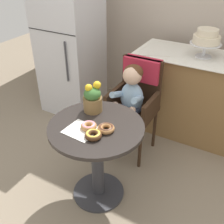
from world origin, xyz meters
TOP-DOWN VIEW (x-y plane):
  - ground_plane at (0.00, 0.00)m, footprint 8.00×8.00m
  - cafe_table at (0.00, 0.00)m, footprint 0.72×0.72m
  - wicker_chair at (-0.01, 0.75)m, footprint 0.42×0.45m
  - seated_child at (-0.01, 0.59)m, footprint 0.27×0.32m
  - paper_napkin at (-0.06, -0.11)m, footprint 0.23×0.22m
  - donut_front at (0.06, -0.13)m, footprint 0.12×0.12m
  - donut_mid at (-0.03, -0.06)m, footprint 0.12×0.12m
  - donut_side at (0.10, -0.02)m, footprint 0.12×0.12m
  - flower_vase at (-0.13, 0.17)m, footprint 0.15×0.15m
  - display_counter at (0.55, 1.30)m, footprint 1.56×0.62m
  - tiered_cake_stand at (0.43, 1.30)m, footprint 0.30×0.30m
  - refrigerator at (-1.05, 1.10)m, footprint 0.64×0.63m

SIDE VIEW (x-z plane):
  - ground_plane at x=0.00m, z-range 0.00..0.00m
  - display_counter at x=0.55m, z-range 0.00..0.90m
  - cafe_table at x=0.00m, z-range 0.15..0.87m
  - wicker_chair at x=-0.01m, z-range 0.16..1.12m
  - seated_child at x=-0.01m, z-range 0.31..1.04m
  - paper_napkin at x=-0.06m, z-range 0.72..0.72m
  - donut_side at x=0.10m, z-range 0.72..0.76m
  - donut_front at x=0.06m, z-range 0.72..0.76m
  - donut_mid at x=-0.03m, z-range 0.72..0.77m
  - flower_vase at x=-0.13m, z-range 0.71..0.95m
  - refrigerator at x=-1.05m, z-range 0.00..1.70m
  - tiered_cake_stand at x=0.43m, z-range 0.95..1.22m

